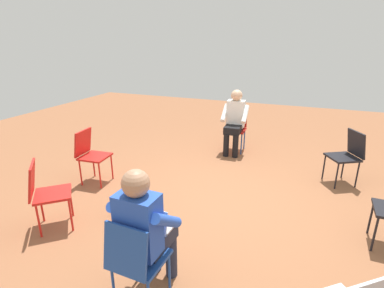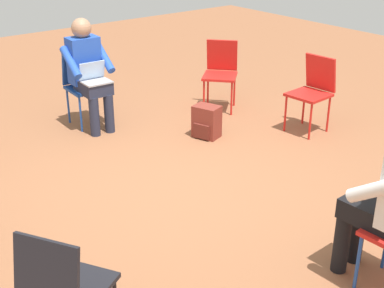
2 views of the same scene
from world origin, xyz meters
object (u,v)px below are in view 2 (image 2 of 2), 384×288
at_px(chair_west, 313,88).
at_px(chair_northeast, 62,287).
at_px(person_with_laptop, 88,69).
at_px(chair_southwest, 221,70).
at_px(backpack_near_laptop_user, 207,123).
at_px(chair_south, 83,82).

relative_size(chair_west, chair_northeast, 1.00).
xyz_separation_m(chair_west, person_with_laptop, (1.91, -1.62, 0.20)).
height_order(chair_southwest, backpack_near_laptop_user, chair_southwest).
height_order(chair_northeast, person_with_laptop, person_with_laptop).
height_order(chair_west, chair_northeast, same).
height_order(chair_southwest, chair_northeast, same).
height_order(chair_south, chair_southwest, same).
bearing_deg(chair_southwest, person_with_laptop, 32.90).
distance_m(chair_south, backpack_near_laptop_user, 1.52).
distance_m(chair_south, chair_northeast, 3.67).
bearing_deg(backpack_near_laptop_user, chair_northeast, 36.91).
height_order(chair_south, chair_west, same).
bearing_deg(backpack_near_laptop_user, chair_south, -55.35).
bearing_deg(chair_south, chair_northeast, 63.43).
distance_m(chair_northeast, backpack_near_laptop_user, 3.31).
bearing_deg(chair_northeast, chair_west, 80.61).
height_order(chair_south, person_with_laptop, person_with_laptop).
distance_m(chair_northeast, person_with_laptop, 3.52).
xyz_separation_m(chair_south, person_with_laptop, (0.01, 0.17, 0.20)).
distance_m(chair_west, backpack_near_laptop_user, 1.25).
bearing_deg(chair_northeast, backpack_near_laptop_user, 96.64).
height_order(chair_west, person_with_laptop, person_with_laptop).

